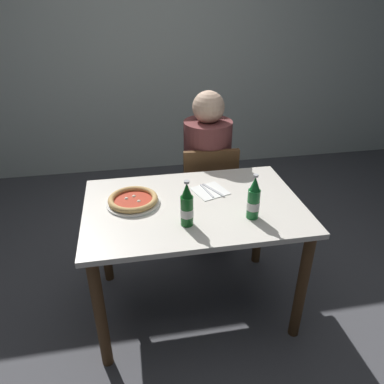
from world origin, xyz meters
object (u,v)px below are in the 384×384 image
(chair_behind_table, at_px, (208,191))
(napkin_with_cutlery, at_px, (210,191))
(diner_seated, at_px, (207,176))
(beer_bottle_left, at_px, (254,200))
(pizza_margherita_near, at_px, (133,200))
(dining_table_main, at_px, (194,221))
(beer_bottle_center, at_px, (187,207))

(chair_behind_table, relative_size, napkin_with_cutlery, 3.71)
(diner_seated, height_order, beer_bottle_left, diner_seated)
(beer_bottle_left, relative_size, napkin_with_cutlery, 1.08)
(diner_seated, height_order, pizza_margherita_near, diner_seated)
(diner_seated, distance_m, beer_bottle_left, 0.89)
(dining_table_main, height_order, pizza_margherita_near, pizza_margherita_near)
(napkin_with_cutlery, bearing_deg, beer_bottle_left, -63.97)
(chair_behind_table, distance_m, beer_bottle_left, 0.88)
(dining_table_main, xyz_separation_m, beer_bottle_center, (-0.07, -0.19, 0.22))
(chair_behind_table, bearing_deg, beer_bottle_center, 72.62)
(beer_bottle_left, xyz_separation_m, beer_bottle_center, (-0.35, -0.00, 0.00))
(chair_behind_table, relative_size, beer_bottle_left, 3.44)
(pizza_margherita_near, bearing_deg, chair_behind_table, 44.62)
(dining_table_main, relative_size, napkin_with_cutlery, 5.24)
(dining_table_main, relative_size, chair_behind_table, 1.41)
(dining_table_main, distance_m, pizza_margherita_near, 0.36)
(chair_behind_table, xyz_separation_m, beer_bottle_left, (0.05, -0.79, 0.37))
(pizza_margherita_near, relative_size, beer_bottle_center, 1.20)
(chair_behind_table, height_order, beer_bottle_center, beer_bottle_center)
(pizza_margherita_near, height_order, beer_bottle_center, beer_bottle_center)
(pizza_margherita_near, height_order, napkin_with_cutlery, pizza_margherita_near)
(dining_table_main, bearing_deg, diner_seated, 71.21)
(chair_behind_table, bearing_deg, dining_table_main, 72.68)
(chair_behind_table, distance_m, napkin_with_cutlery, 0.56)
(chair_behind_table, height_order, napkin_with_cutlery, chair_behind_table)
(chair_behind_table, bearing_deg, pizza_margherita_near, 47.26)
(chair_behind_table, height_order, diner_seated, diner_seated)
(beer_bottle_center, distance_m, napkin_with_cutlery, 0.39)
(beer_bottle_center, bearing_deg, napkin_with_cutlery, 58.86)
(dining_table_main, distance_m, beer_bottle_center, 0.30)
(dining_table_main, height_order, diner_seated, diner_seated)
(diner_seated, relative_size, beer_bottle_center, 4.89)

